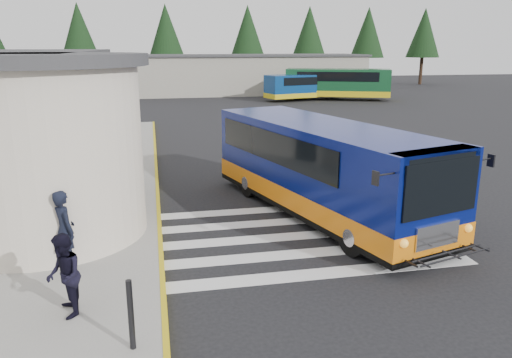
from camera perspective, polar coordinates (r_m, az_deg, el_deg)
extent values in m
plane|color=black|center=(14.84, 4.97, -5.33)|extent=(140.00, 140.00, 0.00)
cube|color=gray|center=(18.70, -26.53, -2.34)|extent=(10.00, 34.00, 0.15)
cube|color=gold|center=(18.04, -11.19, -1.58)|extent=(0.12, 34.00, 0.16)
cylinder|color=beige|center=(14.38, -23.27, 2.79)|extent=(5.20, 5.20, 4.50)
cylinder|color=#38383A|center=(14.12, -24.29, 12.34)|extent=(5.80, 5.80, 0.30)
cube|color=black|center=(18.88, -18.81, 2.30)|extent=(0.08, 1.20, 2.20)
cube|color=#38383A|center=(18.59, -17.67, 6.29)|extent=(1.20, 1.80, 0.12)
cube|color=silver|center=(11.89, 7.08, -10.71)|extent=(8.00, 0.55, 0.01)
cube|color=silver|center=(12.93, 5.37, -8.48)|extent=(8.00, 0.55, 0.01)
cube|color=silver|center=(13.99, 3.93, -6.57)|extent=(8.00, 0.55, 0.01)
cube|color=silver|center=(15.07, 2.70, -4.93)|extent=(8.00, 0.55, 0.01)
cube|color=silver|center=(16.17, 1.65, -3.52)|extent=(8.00, 0.55, 0.01)
cube|color=gray|center=(56.31, -1.43, 11.81)|extent=(26.00, 8.00, 4.00)
cube|color=#38383A|center=(56.23, -1.45, 13.94)|extent=(26.40, 8.40, 0.20)
cylinder|color=black|center=(63.89, -19.21, 11.20)|extent=(0.44, 0.44, 3.60)
cone|color=black|center=(63.83, -19.61, 15.67)|extent=(4.40, 4.40, 6.40)
cylinder|color=black|center=(63.43, -10.05, 11.77)|extent=(0.44, 0.44, 3.60)
cone|color=black|center=(63.37, -10.26, 16.28)|extent=(4.40, 4.40, 6.40)
cylinder|color=black|center=(64.54, -0.95, 12.04)|extent=(0.44, 0.44, 3.60)
cone|color=black|center=(64.47, -0.97, 16.48)|extent=(4.40, 4.40, 6.40)
cylinder|color=black|center=(66.50, 5.99, 12.05)|extent=(0.44, 0.44, 3.60)
cone|color=black|center=(66.44, 6.11, 16.36)|extent=(4.40, 4.40, 6.40)
cylinder|color=black|center=(69.33, 12.45, 11.91)|extent=(0.44, 0.44, 3.60)
cone|color=black|center=(69.27, 12.69, 16.03)|extent=(4.40, 4.40, 6.40)
cylinder|color=black|center=(72.94, 18.32, 11.65)|extent=(0.44, 0.44, 3.60)
cone|color=black|center=(72.88, 18.65, 15.56)|extent=(4.40, 4.40, 6.40)
cube|color=#07125A|center=(15.53, 7.51, 1.81)|extent=(5.06, 9.68, 2.44)
cube|color=orange|center=(15.76, 7.40, -1.47)|extent=(5.10, 9.72, 0.58)
cube|color=black|center=(15.86, 7.36, -2.65)|extent=(5.09, 9.70, 0.23)
cube|color=black|center=(12.04, 20.46, -0.98)|extent=(2.21, 0.69, 1.30)
cube|color=silver|center=(12.38, 20.02, -6.07)|extent=(1.31, 0.43, 0.57)
cube|color=black|center=(15.42, 1.79, 3.71)|extent=(1.93, 6.58, 0.93)
cube|color=black|center=(16.85, 9.62, 4.48)|extent=(1.93, 6.58, 0.93)
cylinder|color=black|center=(12.83, 11.16, -6.51)|extent=(0.57, 1.04, 0.99)
cylinder|color=black|center=(14.31, 18.33, -4.73)|extent=(0.57, 1.04, 0.99)
cylinder|color=black|center=(17.47, -0.77, -0.41)|extent=(0.57, 1.04, 0.99)
cylinder|color=black|center=(18.58, 5.51, 0.46)|extent=(0.57, 1.04, 0.99)
cube|color=black|center=(10.81, 13.50, 0.08)|extent=(0.10, 0.19, 0.31)
cube|color=black|center=(13.43, 25.27, 1.93)|extent=(0.10, 0.19, 0.31)
imported|color=black|center=(12.17, -21.04, -5.49)|extent=(0.74, 0.82, 1.88)
imported|color=black|center=(10.18, -21.10, -10.29)|extent=(0.79, 0.92, 1.63)
cylinder|color=black|center=(8.90, -14.11, -14.83)|extent=(0.10, 0.10, 1.26)
cube|color=navy|center=(49.34, 5.78, 10.60)|extent=(8.48, 4.33, 2.09)
cube|color=gold|center=(49.41, 5.75, 9.62)|extent=(8.52, 4.36, 0.45)
cube|color=black|center=(49.30, 5.79, 11.17)|extent=(6.74, 3.90, 0.73)
cube|color=#114122|center=(49.94, 9.30, 10.87)|extent=(10.20, 6.14, 2.52)
cube|color=gold|center=(50.02, 9.26, 9.70)|extent=(10.24, 6.18, 0.55)
cube|color=black|center=(49.91, 9.33, 11.56)|extent=(8.17, 5.39, 0.88)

